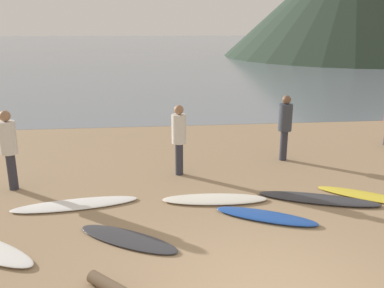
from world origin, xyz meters
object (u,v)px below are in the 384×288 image
at_px(surfboard_1, 76,204).
at_px(person_3, 8,144).
at_px(surfboard_6, 370,196).
at_px(person_2, 285,122).
at_px(surfboard_4, 266,216).
at_px(surfboard_2, 128,239).
at_px(surfboard_5, 319,199).
at_px(person_1, 179,134).
at_px(surfboard_3, 215,199).

height_order(surfboard_1, person_3, person_3).
relative_size(surfboard_6, person_2, 1.24).
bearing_deg(surfboard_4, person_2, 94.24).
distance_m(person_2, person_3, 6.86).
height_order(surfboard_2, person_2, person_2).
height_order(surfboard_5, person_2, person_2).
height_order(surfboard_1, person_1, person_1).
height_order(surfboard_3, person_3, person_3).
bearing_deg(person_2, surfboard_3, -113.18).
xyz_separation_m(person_1, person_2, (2.92, 0.83, 0.02)).
bearing_deg(person_2, person_3, -149.14).
bearing_deg(surfboard_5, surfboard_1, -162.43).
xyz_separation_m(surfboard_6, person_3, (-7.80, 1.31, 1.04)).
bearing_deg(surfboard_4, surfboard_3, 160.59).
relative_size(surfboard_2, surfboard_3, 0.89).
bearing_deg(surfboard_1, surfboard_2, -62.12).
distance_m(surfboard_3, surfboard_6, 3.37).
relative_size(surfboard_2, surfboard_4, 1.00).
relative_size(surfboard_1, surfboard_4, 1.28).
distance_m(surfboard_1, person_2, 5.82).
height_order(surfboard_2, surfboard_3, surfboard_3).
bearing_deg(surfboard_6, surfboard_5, -143.82).
xyz_separation_m(surfboard_2, person_2, (4.05, 3.98, 1.03)).
bearing_deg(surfboard_3, surfboard_1, -176.71).
distance_m(surfboard_1, surfboard_3, 2.90).
bearing_deg(surfboard_6, person_1, -170.11).
height_order(surfboard_5, person_1, person_1).
bearing_deg(person_3, surfboard_2, -149.95).
height_order(surfboard_2, person_1, person_1).
relative_size(person_1, person_2, 0.98).
bearing_deg(person_2, surfboard_5, -72.74).
xyz_separation_m(surfboard_5, person_1, (-2.82, 1.89, 0.99)).
height_order(surfboard_3, person_2, person_2).
xyz_separation_m(surfboard_1, person_1, (2.27, 1.61, 1.00)).
xyz_separation_m(person_1, person_3, (-3.80, -0.55, 0.04)).
bearing_deg(person_3, surfboard_5, -117.12).
relative_size(person_2, person_3, 0.98).
distance_m(surfboard_2, person_1, 3.49).
xyz_separation_m(surfboard_4, person_1, (-1.49, 2.57, 0.99)).
xyz_separation_m(surfboard_5, person_2, (0.09, 2.72, 1.01)).
height_order(surfboard_6, person_1, person_1).
xyz_separation_m(surfboard_3, person_2, (2.29, 2.50, 1.02)).
relative_size(surfboard_2, person_1, 1.13).
bearing_deg(surfboard_2, surfboard_3, 72.80).
height_order(surfboard_3, surfboard_5, surfboard_5).
bearing_deg(surfboard_3, person_1, 115.06).
bearing_deg(person_1, surfboard_4, -125.13).
bearing_deg(surfboard_5, person_3, -170.75).
bearing_deg(surfboard_5, surfboard_4, -132.18).
xyz_separation_m(surfboard_1, surfboard_4, (3.76, -0.96, 0.01)).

